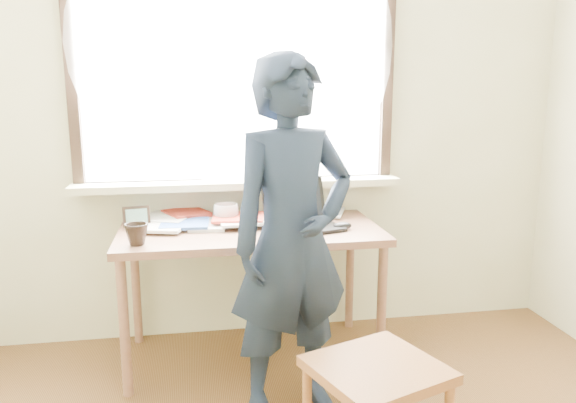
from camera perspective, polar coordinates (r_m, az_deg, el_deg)
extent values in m
cube|color=beige|center=(3.28, -1.70, 8.58)|extent=(3.50, 0.02, 2.60)
cube|color=white|center=(3.24, -5.30, 13.79)|extent=(1.70, 0.01, 1.30)
cube|color=black|center=(3.28, -5.06, 1.83)|extent=(1.82, 0.06, 0.06)
cube|color=black|center=(3.28, -21.23, 13.04)|extent=(0.06, 0.06, 1.30)
cube|color=black|center=(3.41, 10.05, 13.57)|extent=(0.06, 0.06, 1.30)
cube|color=beige|center=(3.21, -4.96, 1.79)|extent=(1.85, 0.20, 0.04)
cube|color=white|center=(3.17, -5.23, 15.65)|extent=(1.95, 0.02, 1.65)
cube|color=brown|center=(2.99, -3.83, -3.10)|extent=(1.38, 0.69, 0.04)
cylinder|color=brown|center=(2.84, -16.29, -12.28)|extent=(0.05, 0.05, 0.70)
cylinder|color=brown|center=(3.39, -15.19, -8.22)|extent=(0.05, 0.05, 0.70)
cylinder|color=brown|center=(2.97, 9.47, -10.87)|extent=(0.05, 0.05, 0.70)
cylinder|color=brown|center=(3.49, 6.30, -7.23)|extent=(0.05, 0.05, 0.70)
cube|color=black|center=(2.95, 1.72, -2.72)|extent=(0.42, 0.35, 0.02)
cube|color=black|center=(3.03, 0.62, 0.01)|extent=(0.37, 0.17, 0.24)
cube|color=black|center=(3.03, 0.62, 0.01)|extent=(0.32, 0.14, 0.20)
cube|color=black|center=(2.94, 1.82, -2.70)|extent=(0.35, 0.23, 0.00)
imported|color=white|center=(3.10, -6.30, -1.23)|extent=(0.17, 0.17, 0.11)
imported|color=black|center=(2.76, -15.12, -3.24)|extent=(0.11, 0.11, 0.10)
ellipsoid|color=black|center=(2.97, 5.54, -2.46)|extent=(0.10, 0.07, 0.04)
cube|color=#A82D1F|center=(3.05, -8.10, -2.33)|extent=(0.26, 0.25, 0.02)
cube|color=white|center=(3.20, -4.47, -1.59)|extent=(0.34, 0.33, 0.01)
cube|color=#A82D1F|center=(3.14, -5.55, -1.68)|extent=(0.36, 0.38, 0.02)
cube|color=white|center=(3.25, -13.37, -1.39)|extent=(0.29, 0.27, 0.02)
cube|color=#345AAB|center=(3.15, -9.77, -1.73)|extent=(0.30, 0.30, 0.01)
cube|color=white|center=(3.22, -3.69, -1.05)|extent=(0.24, 0.26, 0.02)
cube|color=white|center=(3.25, -9.83, -1.17)|extent=(0.38, 0.38, 0.01)
cube|color=white|center=(3.10, -7.91, -1.67)|extent=(0.30, 0.32, 0.01)
cube|color=white|center=(3.17, -6.02, -1.16)|extent=(0.26, 0.28, 0.02)
imported|color=white|center=(3.16, -12.20, -1.91)|extent=(0.28, 0.32, 0.03)
imported|color=white|center=(3.31, 2.28, -1.07)|extent=(0.28, 0.32, 0.02)
cube|color=black|center=(3.07, -15.13, -1.66)|extent=(0.14, 0.04, 0.11)
cube|color=#416C30|center=(3.07, -15.13, -1.66)|extent=(0.11, 0.02, 0.08)
cube|color=#925B2F|center=(2.22, 9.04, -16.53)|extent=(0.57, 0.56, 0.04)
cylinder|color=#925B2F|center=(2.56, 9.69, -18.26)|extent=(0.04, 0.04, 0.42)
imported|color=#151E30|center=(2.48, 0.42, -3.93)|extent=(0.68, 0.55, 1.63)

